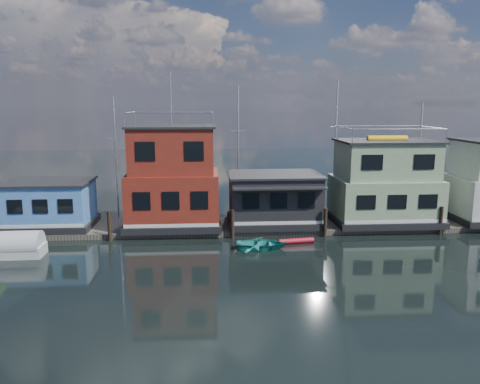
{
  "coord_description": "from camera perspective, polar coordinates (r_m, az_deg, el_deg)",
  "views": [
    {
      "loc": [
        -5.74,
        -24.42,
        9.92
      ],
      "look_at": [
        -3.24,
        12.0,
        3.0
      ],
      "focal_mm": 35.0,
      "sensor_mm": 36.0,
      "label": 1
    }
  ],
  "objects": [
    {
      "name": "red_kayak",
      "position": [
        34.06,
        6.87,
        -5.94
      ],
      "size": [
        2.64,
        0.76,
        0.38
      ],
      "primitive_type": "cylinder",
      "rotation": [
        0.0,
        1.57,
        0.15
      ],
      "color": "red",
      "rests_on": "ground"
    },
    {
      "name": "pilings",
      "position": [
        35.17,
        5.06,
        -3.83
      ],
      "size": [
        42.28,
        0.28,
        2.2
      ],
      "color": "#2D2116",
      "rests_on": "ground"
    },
    {
      "name": "houseboat_dark",
      "position": [
        37.53,
        4.19,
        -0.83
      ],
      "size": [
        7.4,
        6.1,
        4.06
      ],
      "color": "black",
      "rests_on": "dock"
    },
    {
      "name": "houseboat_green",
      "position": [
        39.62,
        17.21,
        1.0
      ],
      "size": [
        8.4,
        5.9,
        7.03
      ],
      "color": "black",
      "rests_on": "dock"
    },
    {
      "name": "houseboat_blue",
      "position": [
        39.2,
        -22.07,
        -1.42
      ],
      "size": [
        6.4,
        4.9,
        3.66
      ],
      "color": "black",
      "rests_on": "dock"
    },
    {
      "name": "houseboat_red",
      "position": [
        36.98,
        -8.15,
        1.58
      ],
      "size": [
        7.4,
        5.9,
        11.86
      ],
      "color": "black",
      "rests_on": "dock"
    },
    {
      "name": "background_masts",
      "position": [
        43.92,
        9.97,
        4.86
      ],
      "size": [
        36.4,
        0.16,
        12.0
      ],
      "color": "silver",
      "rests_on": "ground"
    },
    {
      "name": "ground",
      "position": [
        26.97,
        8.81,
        -10.98
      ],
      "size": [
        160.0,
        160.0,
        0.0
      ],
      "primitive_type": "plane",
      "color": "black",
      "rests_on": "ground"
    },
    {
      "name": "tarp_runabout",
      "position": [
        34.45,
        -26.44,
        -5.98
      ],
      "size": [
        4.54,
        1.89,
        1.83
      ],
      "rotation": [
        0.0,
        0.0,
        0.01
      ],
      "color": "beige",
      "rests_on": "ground"
    },
    {
      "name": "dinghy_teal",
      "position": [
        32.55,
        2.65,
        -6.35
      ],
      "size": [
        3.65,
        2.69,
        0.73
      ],
      "primitive_type": "imported",
      "rotation": [
        0.0,
        0.0,
        1.52
      ],
      "color": "teal",
      "rests_on": "ground"
    },
    {
      "name": "dock",
      "position": [
        38.13,
        4.88,
        -4.08
      ],
      "size": [
        48.0,
        5.0,
        0.4
      ],
      "primitive_type": "cube",
      "color": "#595147",
      "rests_on": "ground"
    }
  ]
}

